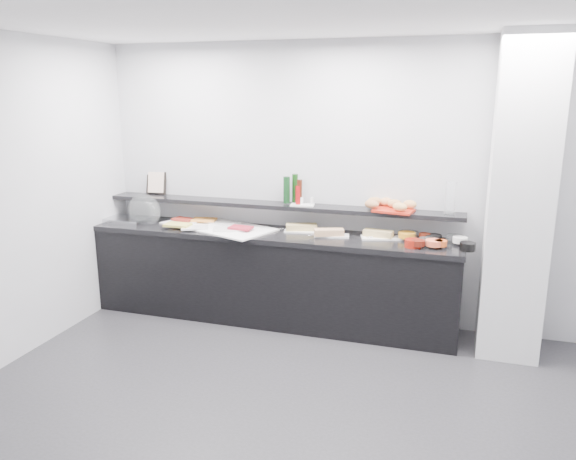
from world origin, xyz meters
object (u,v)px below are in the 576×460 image
(carafe, at_px, (450,199))
(sandwich_plate_mid, at_px, (332,236))
(condiment_tray, at_px, (302,205))
(bread_tray, at_px, (394,210))
(cloche_base, at_px, (127,220))
(framed_print, at_px, (157,182))

(carafe, bearing_deg, sandwich_plate_mid, -173.17)
(condiment_tray, relative_size, bread_tray, 0.64)
(condiment_tray, bearing_deg, cloche_base, 177.39)
(cloche_base, relative_size, carafe, 1.52)
(carafe, bearing_deg, condiment_tray, 179.19)
(sandwich_plate_mid, xyz_separation_m, condiment_tray, (-0.33, 0.14, 0.25))
(sandwich_plate_mid, distance_m, carafe, 1.12)
(framed_print, relative_size, carafe, 0.87)
(sandwich_plate_mid, xyz_separation_m, framed_print, (-2.00, 0.27, 0.37))
(cloche_base, relative_size, bread_tray, 1.29)
(bread_tray, bearing_deg, carafe, 8.71)
(sandwich_plate_mid, xyz_separation_m, bread_tray, (0.55, 0.12, 0.25))
(cloche_base, xyz_separation_m, carafe, (3.24, 0.16, 0.38))
(bread_tray, height_order, carafe, carafe)
(framed_print, height_order, carafe, carafe)
(sandwich_plate_mid, bearing_deg, carafe, -4.34)
(condiment_tray, bearing_deg, carafe, -8.92)
(cloche_base, bearing_deg, sandwich_plate_mid, 4.28)
(sandwich_plate_mid, bearing_deg, condiment_tray, 145.14)
(cloche_base, bearing_deg, framed_print, 60.87)
(framed_print, height_order, condiment_tray, framed_print)
(framed_print, xyz_separation_m, condiment_tray, (1.67, -0.13, -0.12))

